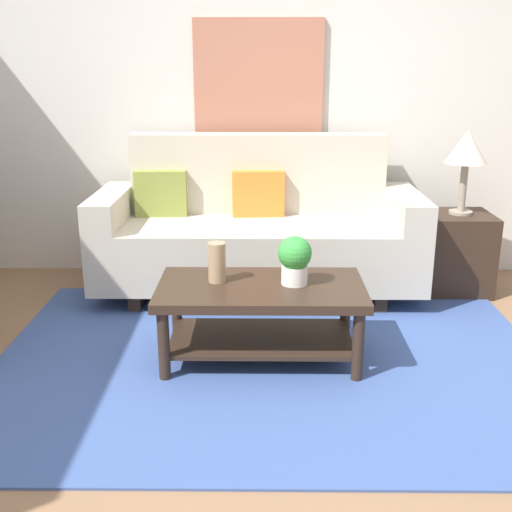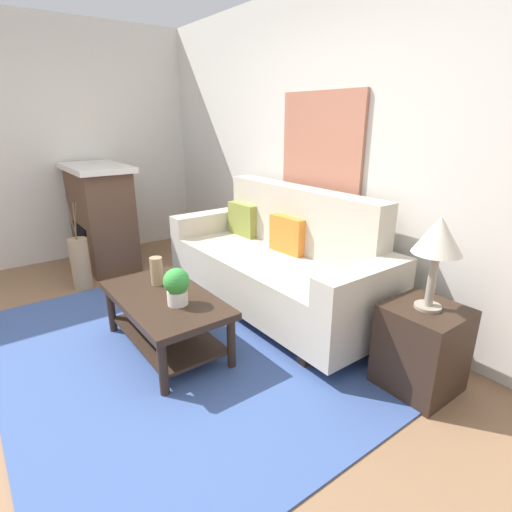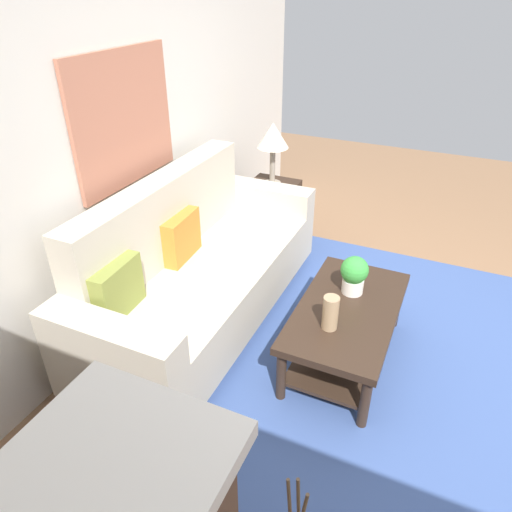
{
  "view_description": "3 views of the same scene",
  "coord_description": "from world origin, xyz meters",
  "px_view_note": "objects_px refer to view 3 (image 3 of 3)",
  "views": [
    {
      "loc": [
        -0.05,
        -2.59,
        1.56
      ],
      "look_at": [
        -0.08,
        0.85,
        0.49
      ],
      "focal_mm": 43.83,
      "sensor_mm": 36.0,
      "label": 1
    },
    {
      "loc": [
        2.45,
        -0.51,
        1.65
      ],
      "look_at": [
        0.17,
        1.18,
        0.66
      ],
      "focal_mm": 28.07,
      "sensor_mm": 36.0,
      "label": 2
    },
    {
      "loc": [
        -2.45,
        0.08,
        2.23
      ],
      "look_at": [
        -0.08,
        1.15,
        0.67
      ],
      "focal_mm": 32.97,
      "sensor_mm": 36.0,
      "label": 3
    }
  ],
  "objects_px": {
    "throw_pillow_olive": "(117,289)",
    "tabletop_vase": "(330,313)",
    "couch": "(199,271)",
    "table_lamp": "(273,138)",
    "side_table": "(272,212)",
    "throw_pillow_orange": "(181,237)",
    "potted_plant_tabletop": "(354,274)",
    "framed_painting": "(125,119)",
    "coffee_table": "(346,322)"
  },
  "relations": [
    {
      "from": "couch",
      "to": "side_table",
      "type": "relative_size",
      "value": 3.92
    },
    {
      "from": "throw_pillow_orange",
      "to": "tabletop_vase",
      "type": "height_order",
      "value": "throw_pillow_orange"
    },
    {
      "from": "tabletop_vase",
      "to": "framed_painting",
      "type": "relative_size",
      "value": 0.23
    },
    {
      "from": "throw_pillow_orange",
      "to": "coffee_table",
      "type": "distance_m",
      "value": 1.25
    },
    {
      "from": "throw_pillow_orange",
      "to": "tabletop_vase",
      "type": "bearing_deg",
      "value": -100.54
    },
    {
      "from": "throw_pillow_orange",
      "to": "coffee_table",
      "type": "height_order",
      "value": "throw_pillow_orange"
    },
    {
      "from": "couch",
      "to": "throw_pillow_olive",
      "type": "distance_m",
      "value": 0.74
    },
    {
      "from": "couch",
      "to": "throw_pillow_olive",
      "type": "xyz_separation_m",
      "value": [
        -0.68,
        0.13,
        0.25
      ]
    },
    {
      "from": "couch",
      "to": "coffee_table",
      "type": "relative_size",
      "value": 2.0
    },
    {
      "from": "tabletop_vase",
      "to": "couch",
      "type": "bearing_deg",
      "value": 78.18
    },
    {
      "from": "throw_pillow_olive",
      "to": "framed_painting",
      "type": "distance_m",
      "value": 1.08
    },
    {
      "from": "throw_pillow_orange",
      "to": "potted_plant_tabletop",
      "type": "height_order",
      "value": "throw_pillow_orange"
    },
    {
      "from": "table_lamp",
      "to": "framed_painting",
      "type": "relative_size",
      "value": 0.61
    },
    {
      "from": "couch",
      "to": "tabletop_vase",
      "type": "distance_m",
      "value": 1.04
    },
    {
      "from": "coffee_table",
      "to": "side_table",
      "type": "height_order",
      "value": "side_table"
    },
    {
      "from": "throw_pillow_orange",
      "to": "side_table",
      "type": "distance_m",
      "value": 1.46
    },
    {
      "from": "couch",
      "to": "side_table",
      "type": "height_order",
      "value": "couch"
    },
    {
      "from": "potted_plant_tabletop",
      "to": "throw_pillow_olive",
      "type": "bearing_deg",
      "value": 127.01
    },
    {
      "from": "coffee_table",
      "to": "potted_plant_tabletop",
      "type": "xyz_separation_m",
      "value": [
        0.18,
        0.02,
        0.26
      ]
    },
    {
      "from": "coffee_table",
      "to": "side_table",
      "type": "relative_size",
      "value": 1.96
    },
    {
      "from": "couch",
      "to": "throw_pillow_olive",
      "type": "bearing_deg",
      "value": 169.56
    },
    {
      "from": "tabletop_vase",
      "to": "potted_plant_tabletop",
      "type": "relative_size",
      "value": 0.83
    },
    {
      "from": "tabletop_vase",
      "to": "table_lamp",
      "type": "relative_size",
      "value": 0.38
    },
    {
      "from": "couch",
      "to": "table_lamp",
      "type": "relative_size",
      "value": 3.86
    },
    {
      "from": "throw_pillow_olive",
      "to": "tabletop_vase",
      "type": "bearing_deg",
      "value": -67.59
    },
    {
      "from": "throw_pillow_orange",
      "to": "coffee_table",
      "type": "relative_size",
      "value": 0.33
    },
    {
      "from": "potted_plant_tabletop",
      "to": "side_table",
      "type": "relative_size",
      "value": 0.47
    },
    {
      "from": "throw_pillow_olive",
      "to": "couch",
      "type": "bearing_deg",
      "value": -10.44
    },
    {
      "from": "throw_pillow_olive",
      "to": "tabletop_vase",
      "type": "xyz_separation_m",
      "value": [
        0.47,
        -1.14,
        -0.14
      ]
    },
    {
      "from": "potted_plant_tabletop",
      "to": "tabletop_vase",
      "type": "bearing_deg",
      "value": 175.58
    },
    {
      "from": "couch",
      "to": "coffee_table",
      "type": "xyz_separation_m",
      "value": [
        0.02,
        -1.07,
        -0.12
      ]
    },
    {
      "from": "side_table",
      "to": "table_lamp",
      "type": "height_order",
      "value": "table_lamp"
    },
    {
      "from": "throw_pillow_orange",
      "to": "coffee_table",
      "type": "xyz_separation_m",
      "value": [
        0.02,
        -1.19,
        -0.37
      ]
    },
    {
      "from": "framed_painting",
      "to": "tabletop_vase",
      "type": "bearing_deg",
      "value": -98.15
    },
    {
      "from": "throw_pillow_olive",
      "to": "side_table",
      "type": "distance_m",
      "value": 2.12
    },
    {
      "from": "tabletop_vase",
      "to": "potted_plant_tabletop",
      "type": "height_order",
      "value": "potted_plant_tabletop"
    },
    {
      "from": "coffee_table",
      "to": "throw_pillow_olive",
      "type": "bearing_deg",
      "value": 120.62
    },
    {
      "from": "throw_pillow_olive",
      "to": "tabletop_vase",
      "type": "distance_m",
      "value": 1.24
    },
    {
      "from": "tabletop_vase",
      "to": "throw_pillow_orange",
      "type": "bearing_deg",
      "value": 79.46
    },
    {
      "from": "couch",
      "to": "side_table",
      "type": "distance_m",
      "value": 1.41
    },
    {
      "from": "potted_plant_tabletop",
      "to": "side_table",
      "type": "bearing_deg",
      "value": 41.91
    },
    {
      "from": "couch",
      "to": "tabletop_vase",
      "type": "height_order",
      "value": "couch"
    },
    {
      "from": "throw_pillow_olive",
      "to": "throw_pillow_orange",
      "type": "distance_m",
      "value": 0.68
    },
    {
      "from": "couch",
      "to": "coffee_table",
      "type": "distance_m",
      "value": 1.07
    },
    {
      "from": "tabletop_vase",
      "to": "framed_painting",
      "type": "xyz_separation_m",
      "value": [
        0.21,
        1.48,
        0.91
      ]
    },
    {
      "from": "throw_pillow_orange",
      "to": "framed_painting",
      "type": "distance_m",
      "value": 0.84
    },
    {
      "from": "throw_pillow_olive",
      "to": "tabletop_vase",
      "type": "height_order",
      "value": "throw_pillow_olive"
    },
    {
      "from": "framed_painting",
      "to": "coffee_table",
      "type": "bearing_deg",
      "value": -89.12
    },
    {
      "from": "potted_plant_tabletop",
      "to": "couch",
      "type": "bearing_deg",
      "value": 100.88
    },
    {
      "from": "couch",
      "to": "throw_pillow_orange",
      "type": "xyz_separation_m",
      "value": [
        0.0,
        0.13,
        0.25
      ]
    }
  ]
}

